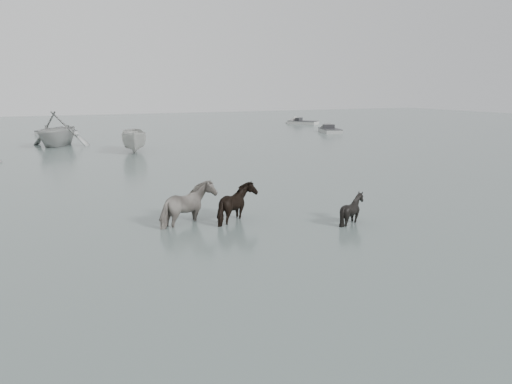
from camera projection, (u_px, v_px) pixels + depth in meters
ground at (223, 225)px, 16.51m from camera, size 140.00×140.00×0.00m
pony_pinto at (187, 198)px, 16.44m from camera, size 2.27×1.83×1.75m
pony_dark at (238, 199)px, 16.78m from camera, size 1.86×1.96×1.55m
pony_black at (352, 204)px, 16.62m from camera, size 1.39×1.30×1.27m
rowboat_trail at (57, 128)px, 38.05m from camera, size 6.72×6.93×2.79m
boat_small at (134, 139)px, 34.66m from camera, size 2.53×4.77×1.75m
skiff_port at (330, 129)px, 49.43m from camera, size 2.94×4.91×0.75m
skiff_mid at (56, 131)px, 47.28m from camera, size 4.85×4.35×0.75m
skiff_star at (303, 121)px, 60.63m from camera, size 4.14×4.89×0.75m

